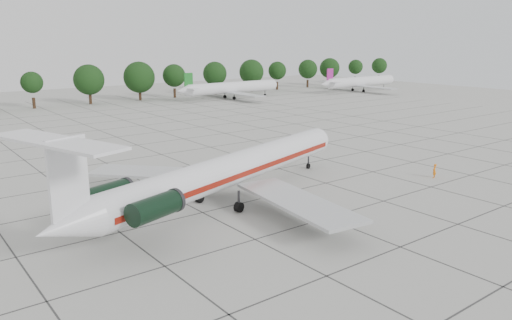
# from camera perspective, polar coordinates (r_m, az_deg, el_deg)

# --- Properties ---
(ground) EXTENTS (260.00, 260.00, 0.00)m
(ground) POSITION_cam_1_polar(r_m,az_deg,el_deg) (50.92, 1.60, -4.19)
(ground) COLOR #ACACA5
(ground) RESTS_ON ground
(apron_joints) EXTENTS (170.00, 170.00, 0.02)m
(apron_joints) POSITION_cam_1_polar(r_m,az_deg,el_deg) (62.82, -7.03, -0.83)
(apron_joints) COLOR #383838
(apron_joints) RESTS_ON ground
(main_airliner) EXTENTS (38.91, 29.74, 9.32)m
(main_airliner) POSITION_cam_1_polar(r_m,az_deg,el_deg) (47.41, -3.93, -1.42)
(main_airliner) COLOR silver
(main_airliner) RESTS_ON ground
(ground_crew) EXTENTS (0.71, 0.60, 1.64)m
(ground_crew) POSITION_cam_1_polar(r_m,az_deg,el_deg) (61.07, 19.71, -1.17)
(ground_crew) COLOR orange
(ground_crew) RESTS_ON ground
(bg_airliner_d) EXTENTS (28.24, 27.20, 7.40)m
(bg_airliner_d) POSITION_cam_1_polar(r_m,az_deg,el_deg) (135.59, -2.78, 8.24)
(bg_airliner_d) COLOR silver
(bg_airliner_d) RESTS_ON ground
(bg_airliner_e) EXTENTS (28.24, 27.20, 7.40)m
(bg_airliner_e) POSITION_cam_1_polar(r_m,az_deg,el_deg) (157.87, 11.82, 8.73)
(bg_airliner_e) COLOR silver
(bg_airliner_e) RESTS_ON ground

